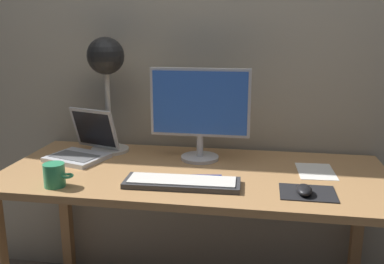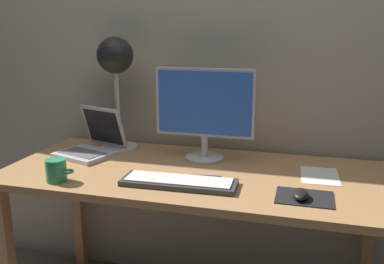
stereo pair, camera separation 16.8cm
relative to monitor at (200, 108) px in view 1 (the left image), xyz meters
name	(u,v)px [view 1 (the left image)]	position (x,y,z in m)	size (l,w,h in m)	color
back_wall	(208,32)	(0.00, 0.24, 0.32)	(4.80, 0.06, 2.60)	#B2A893
desk	(194,189)	(0.00, -0.16, -0.32)	(1.60, 0.70, 0.74)	tan
monitor	(200,108)	(0.00, 0.00, 0.00)	(0.44, 0.17, 0.41)	silver
keyboard_main	(182,182)	(-0.02, -0.33, -0.22)	(0.44, 0.16, 0.03)	#38383A
laptop	(85,144)	(-0.53, -0.04, -0.18)	(0.31, 0.32, 0.22)	silver
desk_lamp	(106,66)	(-0.45, 0.06, 0.17)	(0.18, 0.18, 0.54)	beige
mousepad	(308,193)	(0.45, -0.33, -0.23)	(0.20, 0.16, 0.00)	black
mouse	(304,190)	(0.43, -0.35, -0.22)	(0.06, 0.10, 0.03)	black
coffee_mug	(55,175)	(-0.49, -0.42, -0.19)	(0.12, 0.08, 0.09)	#339966
paper_sheet_near_mouse	(316,171)	(0.50, -0.09, -0.23)	(0.15, 0.21, 0.00)	white
pen	(204,175)	(0.05, -0.22, -0.23)	(0.01, 0.01, 0.14)	#2633A5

